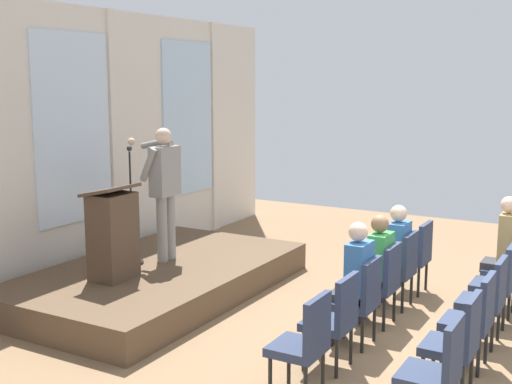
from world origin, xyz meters
name	(u,v)px	position (x,y,z in m)	size (l,w,h in m)	color
ground_plane	(434,347)	(0.00, 0.00, 0.00)	(13.20, 13.20, 0.00)	#846647
rear_partition	(73,143)	(0.03, 5.07, 1.90)	(10.09, 0.14, 3.76)	silver
stage_platform	(159,279)	(0.00, 3.61, 0.19)	(4.02, 2.34, 0.37)	brown
speaker	(164,184)	(0.28, 3.70, 1.40)	(0.50, 0.69, 1.77)	gray
mic_stand	(132,239)	(-0.10, 3.95, 0.71)	(0.28, 0.28, 1.55)	black
lectern	(113,234)	(-0.73, 3.71, 0.93)	(0.60, 0.48, 1.16)	#4C3828
chair_r0_c0	(305,340)	(-1.68, 0.69, 0.53)	(0.46, 0.44, 0.94)	black
chair_r0_c1	(336,316)	(-1.01, 0.69, 0.53)	(0.46, 0.44, 0.94)	black
chair_r0_c2	(361,296)	(-0.34, 0.69, 0.53)	(0.46, 0.44, 0.94)	black
audience_r0_c2	(354,277)	(-0.34, 0.78, 0.73)	(0.36, 0.39, 1.32)	#2D2D33
chair_r0_c3	(382,280)	(0.34, 0.69, 0.53)	(0.46, 0.44, 0.94)	black
audience_r0_c3	(376,263)	(0.34, 0.78, 0.71)	(0.36, 0.39, 1.27)	#2D2D33
chair_r0_c4	(401,265)	(1.01, 0.69, 0.53)	(0.46, 0.44, 0.94)	black
audience_r0_c4	(394,250)	(1.01, 0.78, 0.71)	(0.36, 0.39, 1.27)	#2D2D33
chair_r0_c5	(416,253)	(1.68, 0.69, 0.53)	(0.46, 0.44, 0.94)	black
chair_r1_c0	(438,368)	(-1.68, -0.45, 0.53)	(0.46, 0.44, 0.94)	black
chair_r1_c1	(458,339)	(-1.01, -0.45, 0.53)	(0.46, 0.44, 0.94)	black
chair_r1_c2	(474,315)	(-0.34, -0.45, 0.53)	(0.46, 0.44, 0.94)	black
chair_r1_c3	(488,296)	(0.34, -0.45, 0.53)	(0.46, 0.44, 0.94)	black
chair_r1_c4	(500,279)	(1.01, -0.45, 0.53)	(0.46, 0.44, 0.94)	black
chair_r1_c5	(509,265)	(1.68, -0.45, 0.53)	(0.46, 0.44, 0.94)	black
audience_r1_c5	(504,246)	(1.68, -0.38, 0.76)	(0.36, 0.39, 1.38)	#2D2D33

